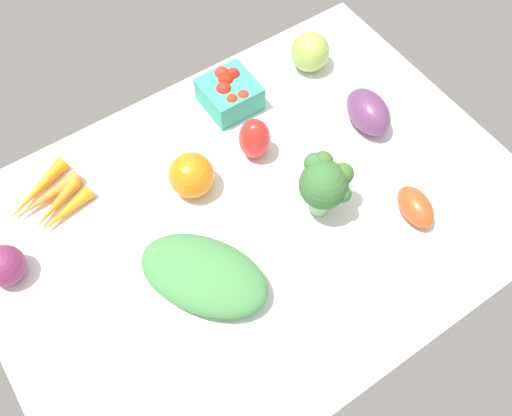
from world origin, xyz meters
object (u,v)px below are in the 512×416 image
object	(u,v)px
berry_basket	(229,92)
red_onion_near_basket	(4,266)
bell_pepper_red	(255,139)
roma_tomato	(415,207)
leafy_greens_clump	(204,275)
eggplant	(368,112)
heirloom_tomato_green	(310,52)
carrot_bunch	(49,200)
heirloom_tomato_orange	(191,175)
broccoli_head	(325,183)

from	to	relation	value
berry_basket	red_onion_near_basket	distance (cm)	56.47
bell_pepper_red	roma_tomato	xyz separation A→B (cm)	(-17.24, 29.28, -2.17)
berry_basket	leafy_greens_clump	world-z (taller)	berry_basket
eggplant	heirloom_tomato_green	size ratio (longest dim) A/B	1.37
berry_basket	carrot_bunch	xyz separation A→B (cm)	(43.07, 1.86, -2.16)
red_onion_near_basket	eggplant	world-z (taller)	eggplant
berry_basket	heirloom_tomato_orange	xyz separation A→B (cm)	(17.98, 14.39, 0.92)
berry_basket	heirloom_tomato_green	xyz separation A→B (cm)	(-21.04, 0.78, 0.83)
red_onion_near_basket	roma_tomato	distance (cm)	76.28
broccoli_head	heirloom_tomato_orange	bearing A→B (deg)	-44.45
berry_basket	heirloom_tomato_orange	size ratio (longest dim) A/B	1.23
broccoli_head	roma_tomato	bearing A→B (deg)	140.88
heirloom_tomato_orange	leafy_greens_clump	bearing A→B (deg)	64.96
bell_pepper_red	carrot_bunch	size ratio (longest dim) A/B	0.59
roma_tomato	eggplant	bearing A→B (deg)	171.88
berry_basket	leafy_greens_clump	bearing A→B (deg)	51.11
bell_pepper_red	carrot_bunch	xyz separation A→B (cm)	(39.97, -12.42, -3.54)
heirloom_tomato_orange	carrot_bunch	size ratio (longest dim) A/B	0.53
berry_basket	roma_tomato	size ratio (longest dim) A/B	1.19
bell_pepper_red	leafy_greens_clump	bearing A→B (deg)	38.60
red_onion_near_basket	eggplant	size ratio (longest dim) A/B	0.63
heirloom_tomato_green	heirloom_tomato_orange	bearing A→B (deg)	19.22
heirloom_tomato_orange	bell_pepper_red	size ratio (longest dim) A/B	0.91
leafy_greens_clump	bell_pepper_red	xyz separation A→B (cm)	(-23.63, -18.86, 1.58)
red_onion_near_basket	heirloom_tomato_green	distance (cm)	77.06
broccoli_head	eggplant	xyz separation A→B (cm)	(-20.75, -11.12, -4.85)
broccoli_head	roma_tomato	world-z (taller)	broccoli_head
leafy_greens_clump	eggplant	distance (cm)	49.22
broccoli_head	eggplant	distance (cm)	24.03
roma_tomato	heirloom_tomato_green	world-z (taller)	heirloom_tomato_green
red_onion_near_basket	bell_pepper_red	world-z (taller)	bell_pepper_red
berry_basket	carrot_bunch	size ratio (longest dim) A/B	0.66
roma_tomato	leafy_greens_clump	bearing A→B (deg)	-95.40
bell_pepper_red	eggplant	size ratio (longest dim) A/B	0.82
roma_tomato	carrot_bunch	xyz separation A→B (cm)	(57.21, -41.70, -1.37)
leafy_greens_clump	carrot_bunch	world-z (taller)	leafy_greens_clump
eggplant	bell_pepper_red	bearing A→B (deg)	80.99
leafy_greens_clump	heirloom_tomato_orange	size ratio (longest dim) A/B	2.67
eggplant	roma_tomato	xyz separation A→B (cm)	(6.86, 22.41, -1.09)
broccoli_head	berry_basket	bearing A→B (deg)	-89.56
leafy_greens_clump	heirloom_tomato_orange	xyz separation A→B (cm)	(-8.76, -18.75, 1.12)
red_onion_near_basket	broccoli_head	distance (cm)	59.32
heirloom_tomato_orange	bell_pepper_red	world-z (taller)	bell_pepper_red
red_onion_near_basket	roma_tomato	xyz separation A→B (cm)	(-69.35, 31.73, -1.00)
heirloom_tomato_orange	broccoli_head	distance (cm)	25.87
eggplant	roma_tomato	size ratio (longest dim) A/B	1.29
red_onion_near_basket	eggplant	xyz separation A→B (cm)	(-76.22, 9.32, 0.09)
leafy_greens_clump	heirloom_tomato_green	xyz separation A→B (cm)	(-47.77, -32.36, 1.02)
heirloom_tomato_green	berry_basket	bearing A→B (deg)	-2.14
bell_pepper_red	heirloom_tomato_green	size ratio (longest dim) A/B	1.13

